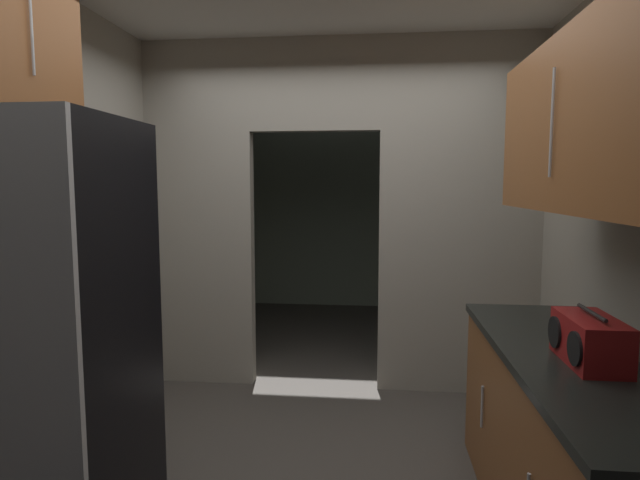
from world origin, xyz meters
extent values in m
cube|color=#9E998C|center=(-1.10, 1.45, 1.36)|extent=(0.84, 0.12, 2.71)
cube|color=#9E998C|center=(0.92, 1.45, 1.36)|extent=(1.21, 0.12, 2.71)
cube|color=#9E998C|center=(-0.18, 1.45, 2.36)|extent=(1.00, 0.12, 0.70)
cube|color=gray|center=(0.00, 4.31, 1.36)|extent=(3.05, 0.10, 2.71)
cube|color=gray|center=(-1.48, 2.88, 1.36)|extent=(0.10, 2.85, 2.71)
cube|color=gray|center=(1.48, 2.88, 1.36)|extent=(0.10, 2.85, 2.71)
cube|color=black|center=(-1.11, -0.55, 0.94)|extent=(0.73, 0.70, 1.88)
cube|color=brown|center=(1.18, -0.36, 0.42)|extent=(0.65, 1.87, 0.85)
cube|color=black|center=(1.18, -0.36, 0.87)|extent=(0.69, 1.87, 0.04)
cylinder|color=#B7BABC|center=(0.85, 0.05, 0.47)|extent=(0.01, 0.01, 0.22)
cube|color=brown|center=(1.18, -0.36, 1.86)|extent=(0.34, 1.68, 0.73)
cylinder|color=#B7BABC|center=(1.00, -0.36, 1.86)|extent=(0.01, 0.01, 0.44)
cylinder|color=#B7BABC|center=(-1.16, -0.46, 2.30)|extent=(0.01, 0.01, 0.47)
cube|color=maroon|center=(1.15, -0.47, 0.98)|extent=(0.19, 0.38, 0.19)
cylinder|color=#262626|center=(1.15, -0.47, 1.10)|extent=(0.02, 0.27, 0.02)
cylinder|color=black|center=(1.05, -0.58, 0.98)|extent=(0.01, 0.13, 0.13)
cylinder|color=black|center=(1.05, -0.35, 0.98)|extent=(0.01, 0.13, 0.13)
cube|color=red|center=(1.19, -0.14, 0.90)|extent=(0.13, 0.15, 0.03)
cube|color=gold|center=(1.18, -0.14, 0.92)|extent=(0.13, 0.15, 0.01)
cube|color=#388C47|center=(1.18, -0.14, 0.93)|extent=(0.13, 0.15, 0.01)
camera|label=1|loc=(0.29, -2.62, 1.61)|focal=29.45mm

